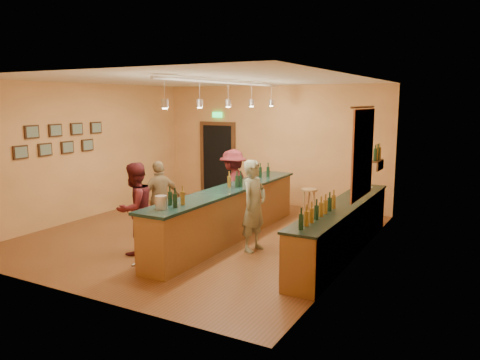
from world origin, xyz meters
The scene contains 18 objects.
floor centered at (0.00, 0.00, 0.00)m, with size 7.00×7.00×0.00m, color brown.
ceiling centered at (0.00, 0.00, 3.20)m, with size 6.50×7.00×0.02m, color silver.
wall_back centered at (0.00, 3.50, 1.60)m, with size 6.50×0.02×3.20m, color #B77E44.
wall_front centered at (0.00, -3.50, 1.60)m, with size 6.50×0.02×3.20m, color #B77E44.
wall_left centered at (-3.25, 0.00, 1.60)m, with size 0.02×7.00×3.20m, color #B77E44.
wall_right centered at (3.25, 0.00, 1.60)m, with size 0.02×7.00×3.20m, color #B77E44.
doorway centered at (-1.70, 3.47, 1.13)m, with size 1.15×0.09×2.48m.
tapestry centered at (3.23, 0.40, 1.85)m, with size 0.03×1.40×1.60m, color #A9212B.
bottle_shelf centered at (3.17, 1.90, 1.67)m, with size 0.17×0.55×0.54m.
picture_grid centered at (-3.21, -0.75, 1.95)m, with size 0.06×2.20×0.70m, color #382111, non-canonical shape.
back_counter centered at (2.97, 0.18, 0.49)m, with size 0.60×4.55×1.27m.
tasting_bar centered at (0.66, 0.00, 0.61)m, with size 0.74×5.10×1.38m.
pendant_track centered at (0.66, 0.00, 2.98)m, with size 0.11×4.60×0.50m.
bartender centered at (1.45, -0.41, 0.86)m, with size 0.63×0.41×1.72m, color gray.
customer_a centered at (-0.39, -1.60, 0.85)m, with size 0.82×0.64×1.69m, color #59191E.
customer_b centered at (-0.71, -0.47, 0.79)m, with size 0.92×0.38×1.57m, color #997A51.
customer_c centered at (0.11, 1.16, 0.85)m, with size 1.10×0.63×1.71m, color #59191E.
bar_stool centered at (1.59, 2.16, 0.62)m, with size 0.37×0.37×0.76m.
Camera 1 is at (5.30, -8.00, 2.79)m, focal length 35.00 mm.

